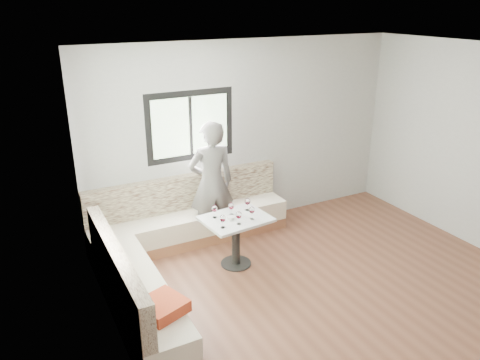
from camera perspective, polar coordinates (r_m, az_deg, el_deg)
room at (r=5.12m, az=12.95°, el=-1.10°), size 5.01×5.01×2.81m
banquette at (r=6.13m, az=-8.58°, el=-8.10°), size 2.90×2.80×0.95m
table at (r=6.10m, az=-0.51°, el=-6.07°), size 0.89×0.73×0.68m
person at (r=6.56m, az=-3.50°, el=-0.39°), size 0.69×0.49×1.80m
olive_ramekin at (r=5.98m, az=-1.11°, el=-4.61°), size 0.10×0.10×0.04m
wine_glass_a at (r=5.73m, az=-2.11°, el=-4.75°), size 0.08×0.08×0.17m
wine_glass_b at (r=5.81m, az=-0.15°, el=-4.34°), size 0.08×0.08×0.17m
wine_glass_c at (r=5.94m, az=1.46°, el=-3.73°), size 0.08×0.08×0.17m
wine_glass_d at (r=6.06m, az=-1.07°, el=-3.24°), size 0.08×0.08×0.17m
wine_glass_e at (r=6.19m, az=0.93°, el=-2.68°), size 0.08×0.08×0.17m
wine_glass_f at (r=5.99m, az=-3.13°, el=-3.55°), size 0.08×0.08×0.17m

